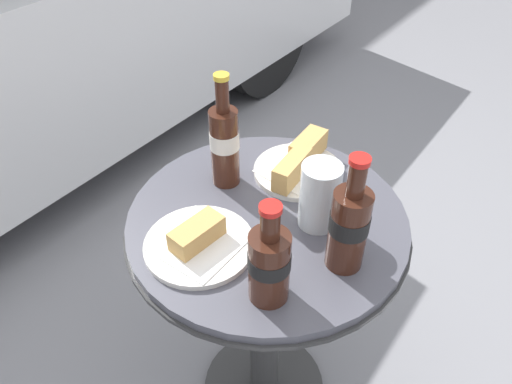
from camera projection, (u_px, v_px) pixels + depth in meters
name	position (u px, v px, depth m)	size (l,w,h in m)	color
bistro_table	(266.00, 277.00, 1.15)	(0.59, 0.59, 0.70)	#333333
cola_bottle_left	(349.00, 225.00, 0.87)	(0.07, 0.07, 0.24)	#3D1E14
cola_bottle_right	(269.00, 263.00, 0.82)	(0.07, 0.07, 0.21)	#3D1E14
cola_bottle_center	(225.00, 143.00, 1.05)	(0.06, 0.06, 0.26)	#3D1E14
drinking_glass	(319.00, 198.00, 0.97)	(0.08, 0.08, 0.14)	silver
lunch_plate_near	(199.00, 242.00, 0.95)	(0.21, 0.21, 0.06)	silver
lunch_plate_far	(299.00, 164.00, 1.12)	(0.21, 0.20, 0.07)	silver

